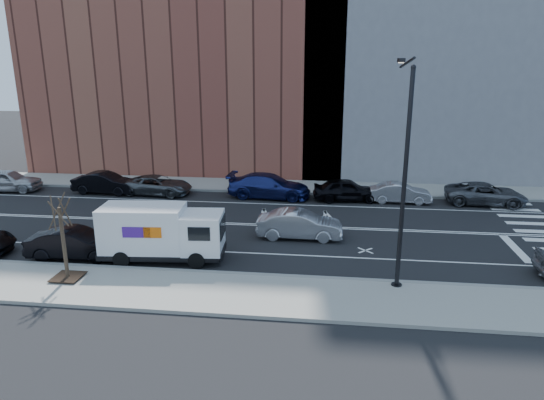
% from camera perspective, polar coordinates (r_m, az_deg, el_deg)
% --- Properties ---
extents(ground, '(120.00, 120.00, 0.00)m').
position_cam_1_polar(ground, '(28.20, -1.77, -2.93)').
color(ground, black).
rests_on(ground, ground).
extents(sidewalk_near, '(44.00, 3.60, 0.15)m').
position_cam_1_polar(sidewalk_near, '(20.19, -5.51, -10.82)').
color(sidewalk_near, gray).
rests_on(sidewalk_near, ground).
extents(sidewalk_far, '(44.00, 3.60, 0.15)m').
position_cam_1_polar(sidewalk_far, '(36.55, 0.26, 1.65)').
color(sidewalk_far, gray).
rests_on(sidewalk_far, ground).
extents(curb_near, '(44.00, 0.25, 0.17)m').
position_cam_1_polar(curb_near, '(21.77, -4.51, -8.68)').
color(curb_near, gray).
rests_on(curb_near, ground).
extents(curb_far, '(44.00, 0.25, 0.17)m').
position_cam_1_polar(curb_far, '(34.81, -0.07, 0.93)').
color(curb_far, gray).
rests_on(curb_far, ground).
extents(road_markings, '(40.00, 8.60, 0.01)m').
position_cam_1_polar(road_markings, '(28.20, -1.77, -2.92)').
color(road_markings, white).
rests_on(road_markings, ground).
extents(bldg_brick, '(26.00, 10.00, 22.00)m').
position_cam_1_polar(bldg_brick, '(43.68, -9.68, 18.25)').
color(bldg_brick, brown).
rests_on(bldg_brick, ground).
extents(bldg_concrete, '(20.00, 10.00, 26.00)m').
position_cam_1_polar(bldg_concrete, '(42.89, 18.70, 20.40)').
color(bldg_concrete, slate).
rests_on(bldg_concrete, ground).
extents(streetlight, '(0.44, 4.02, 9.34)m').
position_cam_1_polar(streetlight, '(20.11, 15.23, 3.73)').
color(streetlight, black).
rests_on(streetlight, ground).
extents(street_tree, '(1.20, 1.20, 3.75)m').
position_cam_1_polar(street_tree, '(22.44, -23.22, -5.45)').
color(street_tree, black).
rests_on(street_tree, ground).
extents(fedex_van, '(5.95, 2.44, 2.66)m').
position_cam_1_polar(fedex_van, '(23.49, -12.92, -3.71)').
color(fedex_van, black).
rests_on(fedex_van, ground).
extents(far_parked_a, '(4.90, 2.39, 1.61)m').
position_cam_1_polar(far_parked_a, '(40.19, -28.72, 2.05)').
color(far_parked_a, '#AAAAAF').
rests_on(far_parked_a, ground).
extents(far_parked_b, '(4.67, 1.82, 1.52)m').
position_cam_1_polar(far_parked_b, '(36.68, -19.00, 1.91)').
color(far_parked_b, black).
rests_on(far_parked_b, ground).
extents(far_parked_c, '(4.99, 2.58, 1.35)m').
position_cam_1_polar(far_parked_c, '(35.36, -13.30, 1.71)').
color(far_parked_c, '#4D5155').
rests_on(far_parked_c, ground).
extents(far_parked_d, '(5.86, 2.70, 1.66)m').
position_cam_1_polar(far_parked_d, '(33.58, -0.34, 1.68)').
color(far_parked_d, navy).
rests_on(far_parked_d, ground).
extents(far_parked_e, '(4.63, 2.22, 1.53)m').
position_cam_1_polar(far_parked_e, '(33.22, 8.75, 1.21)').
color(far_parked_e, black).
rests_on(far_parked_e, ground).
extents(far_parked_f, '(4.04, 1.44, 1.33)m').
position_cam_1_polar(far_parked_f, '(33.55, 14.84, 0.82)').
color(far_parked_f, '#B2B2B7').
rests_on(far_parked_f, ground).
extents(far_parked_g, '(5.32, 2.79, 1.43)m').
position_cam_1_polar(far_parked_g, '(34.98, 23.83, 0.67)').
color(far_parked_g, '#4D4F54').
rests_on(far_parked_g, ground).
extents(driving_sedan, '(4.55, 1.59, 1.50)m').
position_cam_1_polar(driving_sedan, '(25.99, 3.27, -2.89)').
color(driving_sedan, '#BBBBC0').
rests_on(driving_sedan, ground).
extents(near_parked_rear_a, '(4.57, 1.83, 1.48)m').
position_cam_1_polar(near_parked_rear_a, '(25.18, -22.12, -4.76)').
color(near_parked_rear_a, black).
rests_on(near_parked_rear_a, ground).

